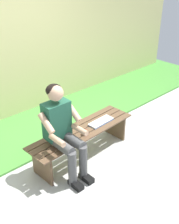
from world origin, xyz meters
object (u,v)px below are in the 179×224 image
at_px(person_seated, 63,129).
at_px(book_open, 101,122).
at_px(apple, 85,132).
at_px(bench_near, 82,136).

height_order(person_seated, book_open, person_seated).
bearing_deg(apple, book_open, -168.50).
bearing_deg(bench_near, book_open, 174.72).
bearing_deg(person_seated, book_open, -174.83).
distance_m(bench_near, book_open, 0.36).
bearing_deg(book_open, apple, 9.07).
relative_size(bench_near, apple, 21.57).
height_order(bench_near, book_open, book_open).
height_order(person_seated, apple, person_seated).
distance_m(apple, book_open, 0.40).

